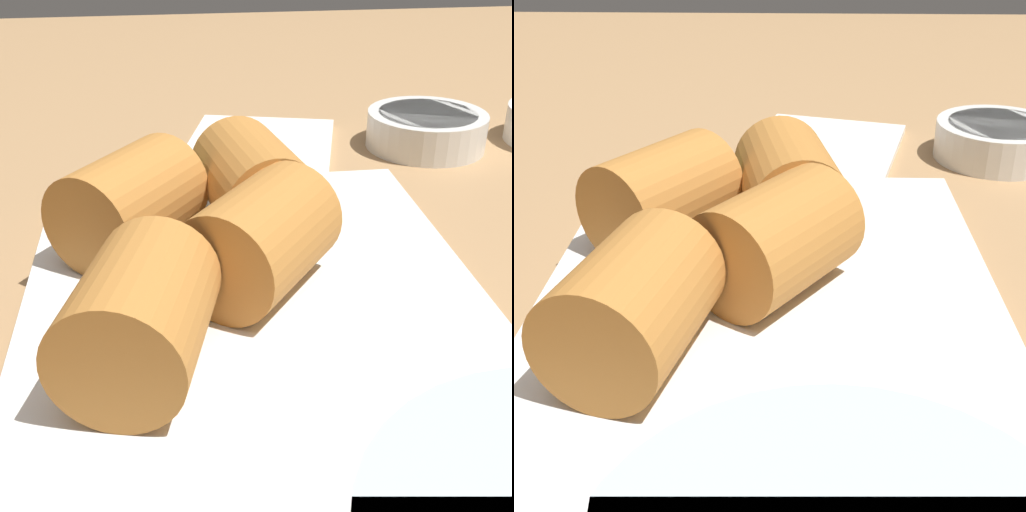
% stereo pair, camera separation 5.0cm
% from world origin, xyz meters
% --- Properties ---
extents(table_surface, '(1.80, 1.40, 0.02)m').
position_xyz_m(table_surface, '(0.00, 0.00, 0.01)').
color(table_surface, '#A87F54').
rests_on(table_surface, ground).
extents(serving_plate, '(0.32, 0.23, 0.01)m').
position_xyz_m(serving_plate, '(-0.03, 0.02, 0.03)').
color(serving_plate, white).
rests_on(serving_plate, table_surface).
extents(roll_front_left, '(0.09, 0.07, 0.06)m').
position_xyz_m(roll_front_left, '(0.02, -0.03, 0.06)').
color(roll_front_left, '#B77533').
rests_on(roll_front_left, serving_plate).
extents(roll_front_right, '(0.10, 0.09, 0.06)m').
position_xyz_m(roll_front_right, '(-0.09, -0.04, 0.06)').
color(roll_front_right, '#B77533').
rests_on(roll_front_right, serving_plate).
extents(roll_back_left, '(0.09, 0.07, 0.06)m').
position_xyz_m(roll_back_left, '(-0.11, 0.03, 0.06)').
color(roll_back_left, '#B77533').
rests_on(roll_back_left, serving_plate).
extents(roll_back_right, '(0.10, 0.09, 0.06)m').
position_xyz_m(roll_back_right, '(-0.04, 0.03, 0.06)').
color(roll_back_right, '#B77533').
rests_on(roll_back_right, serving_plate).
extents(dipping_bowl_near, '(0.10, 0.10, 0.03)m').
position_xyz_m(dipping_bowl_near, '(-0.27, 0.20, 0.04)').
color(dipping_bowl_near, silver).
rests_on(dipping_bowl_near, table_surface).
extents(napkin, '(0.16, 0.15, 0.01)m').
position_xyz_m(napkin, '(-0.28, 0.06, 0.02)').
color(napkin, silver).
rests_on(napkin, table_surface).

